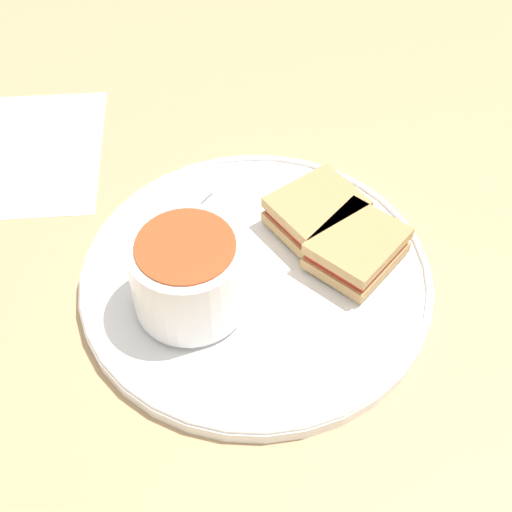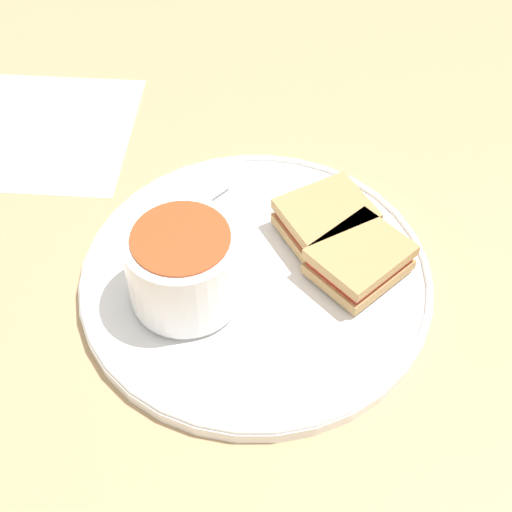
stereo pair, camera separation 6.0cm
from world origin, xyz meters
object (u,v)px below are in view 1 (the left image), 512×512
Objects in this scene: sandwich_half_near at (357,248)px; soup_bowl at (188,274)px; sandwich_half_far at (316,211)px; spoon at (151,240)px.

soup_bowl is at bearing 105.36° from sandwich_half_near.
soup_bowl reaches higher than sandwich_half_near.
spoon is at bearing 96.66° from sandwich_half_far.
sandwich_half_near is 1.00× the size of sandwich_half_far.
sandwich_half_far is at bearing 34.11° from sandwich_half_near.
sandwich_half_near and sandwich_half_far have the same top height.
sandwich_half_near is 0.06m from sandwich_half_far.
soup_bowl is 0.09m from spoon.
soup_bowl reaches higher than sandwich_half_far.
soup_bowl is 0.16m from sandwich_half_near.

